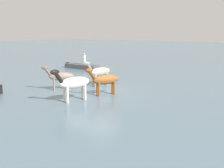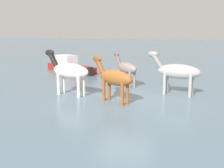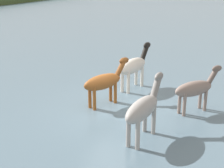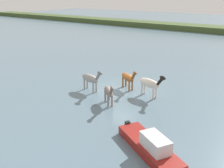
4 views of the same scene
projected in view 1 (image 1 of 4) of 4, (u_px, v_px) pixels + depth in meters
The scene contains 7 objects.
ground_plane at pixel (100, 93), 18.92m from camera, with size 180.24×180.24×0.00m, color slate.
horse_dun_straggler at pixel (105, 80), 18.17m from camera, with size 2.28×1.46×1.86m.
horse_mid_herd at pixel (99, 72), 21.25m from camera, with size 2.58×0.94×1.99m.
horse_gray_outer at pixel (73, 83), 16.57m from camera, with size 2.65×1.11×2.05m.
horse_pinto_flank at pixel (60, 77), 19.78m from camera, with size 1.95×1.77×1.78m.
boat_dinghy_port at pixel (82, 67), 31.16m from camera, with size 1.31×4.52×0.73m.
person_boatman_standing at pixel (84, 59), 31.02m from camera, with size 0.32×0.32×1.19m.
Camera 1 is at (14.35, 11.62, 4.22)m, focal length 44.04 mm.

